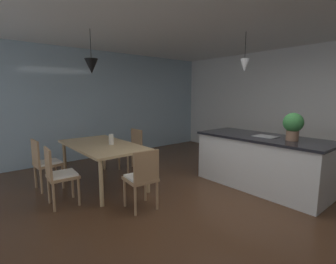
% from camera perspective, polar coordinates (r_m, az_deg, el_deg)
% --- Properties ---
extents(ground_plane, '(10.00, 8.40, 0.04)m').
position_cam_1_polar(ground_plane, '(3.75, 14.50, -17.37)').
color(ground_plane, '#4C301E').
extents(ceiling_slab, '(10.00, 8.40, 0.12)m').
position_cam_1_polar(ceiling_slab, '(3.56, 16.40, 27.20)').
color(ceiling_slab, white).
extents(wall_back_kitchen, '(10.00, 0.12, 2.70)m').
position_cam_1_polar(wall_back_kitchen, '(6.33, 32.68, 4.99)').
color(wall_back_kitchen, white).
rests_on(wall_back_kitchen, ground_plane).
extents(window_wall_left_glazing, '(0.06, 8.40, 2.70)m').
position_cam_1_polar(window_wall_left_glazing, '(6.61, -14.95, 6.17)').
color(window_wall_left_glazing, '#9EB7C6').
rests_on(window_wall_left_glazing, ground_plane).
extents(dining_table, '(1.83, 0.98, 0.74)m').
position_cam_1_polar(dining_table, '(4.52, -15.13, -3.55)').
color(dining_table, tan).
rests_on(dining_table, ground_plane).
extents(chair_near_left, '(0.42, 0.42, 0.87)m').
position_cam_1_polar(chair_near_left, '(4.68, -26.83, -6.29)').
color(chair_near_left, '#A87F56').
rests_on(chair_near_left, ground_plane).
extents(chair_kitchen_end, '(0.44, 0.44, 0.87)m').
position_cam_1_polar(chair_kitchen_end, '(3.48, -6.07, -10.39)').
color(chair_kitchen_end, '#A87F56').
rests_on(chair_kitchen_end, ground_plane).
extents(chair_far_left, '(0.42, 0.42, 0.87)m').
position_cam_1_polar(chair_far_left, '(5.31, -8.44, -3.74)').
color(chair_far_left, '#A87F56').
rests_on(chair_far_left, ground_plane).
extents(chair_near_right, '(0.42, 0.42, 0.87)m').
position_cam_1_polar(chair_near_right, '(3.92, -24.10, -8.94)').
color(chair_near_right, '#A87F56').
rests_on(chair_near_right, ground_plane).
extents(kitchen_island, '(2.20, 0.96, 0.91)m').
position_cam_1_polar(kitchen_island, '(4.60, 20.96, -6.34)').
color(kitchen_island, silver).
rests_on(kitchen_island, ground_plane).
extents(pendant_over_table, '(0.23, 0.23, 0.73)m').
position_cam_1_polar(pendant_over_table, '(4.50, -17.41, 14.46)').
color(pendant_over_table, black).
extents(pendant_over_island_main, '(0.16, 0.16, 0.69)m').
position_cam_1_polar(pendant_over_island_main, '(4.71, 17.43, 14.63)').
color(pendant_over_island_main, black).
extents(potted_plant_on_island, '(0.30, 0.30, 0.43)m').
position_cam_1_polar(potted_plant_on_island, '(4.27, 27.17, 1.56)').
color(potted_plant_on_island, '#8C664C').
rests_on(potted_plant_on_island, kitchen_island).
extents(vase_on_dining_table, '(0.08, 0.08, 0.19)m').
position_cam_1_polar(vase_on_dining_table, '(4.40, -13.11, -1.70)').
color(vase_on_dining_table, silver).
rests_on(vase_on_dining_table, dining_table).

